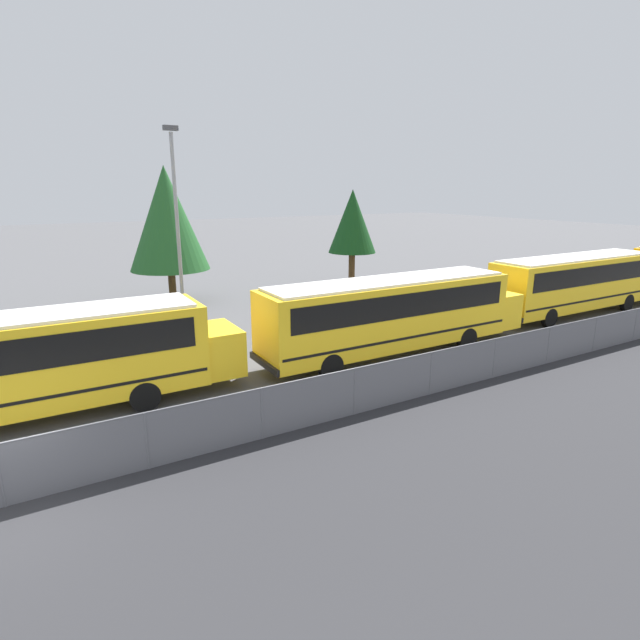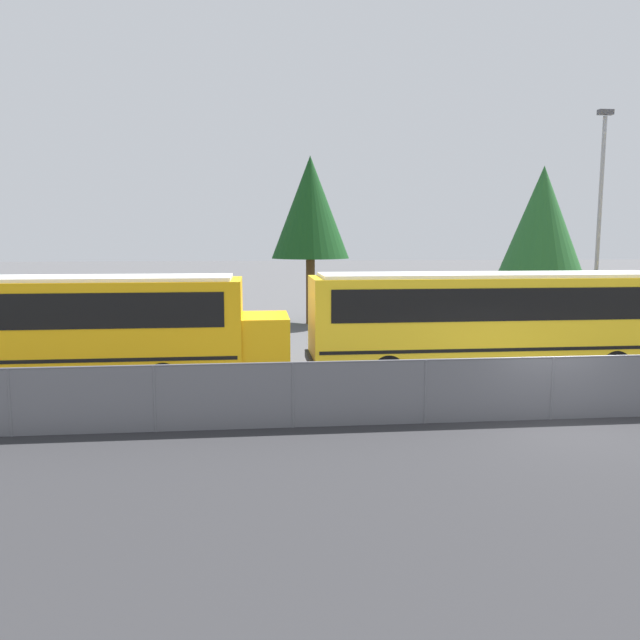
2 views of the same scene
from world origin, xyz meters
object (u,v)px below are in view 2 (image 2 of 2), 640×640
Objects in this scene: school_bus_3 at (500,316)px; tree_3 at (310,208)px; school_bus_2 at (52,324)px; light_pole at (599,219)px; tree_1 at (542,223)px.

school_bus_3 is 1.53× the size of tree_3.
tree_3 reaches higher than school_bus_2.
school_bus_2 is 1.00× the size of school_bus_3.
school_bus_3 is at bearing -138.15° from light_pole.
tree_1 reaches higher than school_bus_2.
tree_1 is 0.98× the size of tree_3.
school_bus_2 is 25.61m from tree_1.
tree_1 is at bearing 60.67° from school_bus_3.
light_pole is 1.15× the size of tree_1.
school_bus_2 is 1.35× the size of light_pole.
tree_3 reaches higher than school_bus_3.
light_pole is at bearing 41.85° from school_bus_3.
school_bus_2 is 15.79m from tree_3.
tree_3 is (-4.75, 12.42, 3.80)m from school_bus_3.
tree_1 is 12.70m from tree_3.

